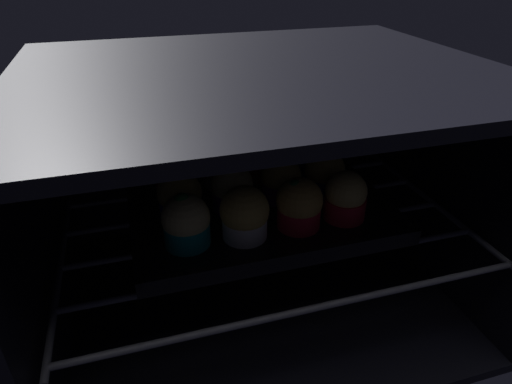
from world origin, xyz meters
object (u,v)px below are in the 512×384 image
muffin_row1_col0 (180,196)px  muffin_row1_col3 (324,174)px  muffin_row0_col1 (245,215)px  muffin_row2_col2 (267,162)px  muffin_row0_col2 (299,205)px  muffin_row2_col1 (221,167)px  muffin_row1_col1 (232,189)px  muffin_row2_col3 (310,155)px  muffin_row1_col2 (281,181)px  muffin_row0_col0 (186,222)px  muffin_row2_col0 (174,173)px  muffin_row0_col3 (345,197)px  baking_tray (256,206)px

muffin_row1_col0 → muffin_row1_col3: 21.70cm
muffin_row0_col1 → muffin_row1_col0: (-7.21, 7.34, -0.21)cm
muffin_row1_col0 → muffin_row2_col2: bearing=25.7°
muffin_row0_col1 → muffin_row0_col2: same height
muffin_row0_col1 → muffin_row2_col2: size_ratio=1.08×
muffin_row0_col1 → muffin_row2_col1: bearing=89.1°
muffin_row1_col1 → muffin_row1_col3: bearing=1.3°
muffin_row0_col2 → muffin_row2_col2: 14.32cm
muffin_row2_col1 → muffin_row2_col3: same height
muffin_row1_col2 → muffin_row2_col1: size_ratio=1.00×
muffin_row2_col2 → muffin_row1_col2: bearing=-90.4°
muffin_row0_col0 → muffin_row2_col2: size_ratio=1.09×
muffin_row2_col0 → muffin_row2_col3: size_ratio=1.00×
muffin_row1_col0 → muffin_row2_col3: (22.29, 7.36, -0.03)cm
muffin_row0_col1 → muffin_row2_col3: size_ratio=1.07×
muffin_row0_col3 → muffin_row2_col1: bearing=134.9°
muffin_row2_col1 → muffin_row1_col2: bearing=-42.9°
muffin_row0_col2 → muffin_row2_col2: bearing=89.1°
muffin_row2_col1 → muffin_row1_col1: bearing=-90.4°
muffin_row0_col3 → muffin_row0_col2: bearing=-177.6°
muffin_row0_col2 → muffin_row1_col2: bearing=88.7°
muffin_row0_col2 → muffin_row1_col0: muffin_row0_col2 is taller
muffin_row1_col1 → muffin_row0_col2: bearing=-43.6°
muffin_row1_col2 → muffin_row2_col2: size_ratio=1.00×
muffin_row0_col3 → muffin_row1_col0: (-21.66, 6.80, -0.08)cm
muffin_row0_col1 → muffin_row1_col3: bearing=27.7°
baking_tray → muffin_row2_col0: 13.53cm
muffin_row2_col0 → muffin_row2_col2: size_ratio=1.01×
muffin_row0_col3 → muffin_row2_col3: (0.63, 14.16, -0.11)cm
muffin_row1_col3 → muffin_row2_col2: (-6.72, 6.96, -0.22)cm
muffin_row2_col3 → muffin_row0_col1: bearing=-135.7°
muffin_row1_col0 → muffin_row2_col3: 23.47cm
muffin_row2_col3 → muffin_row2_col0: bearing=179.6°
muffin_row1_col2 → muffin_row1_col3: size_ratio=0.95×
muffin_row1_col1 → muffin_row2_col1: (0.05, 7.51, -0.20)cm
muffin_row1_col3 → muffin_row2_col3: size_ratio=1.05×
muffin_row1_col3 → muffin_row2_col0: (-21.59, 7.27, -0.24)cm
muffin_row1_col0 → muffin_row1_col1: size_ratio=1.04×
muffin_row1_col2 → muffin_row0_col2: bearing=-91.3°
baking_tray → muffin_row2_col2: bearing=60.1°
muffin_row0_col2 → muffin_row2_col1: muffin_row0_col2 is taller
muffin_row0_col1 → muffin_row2_col0: (-7.10, 14.88, -0.34)cm
muffin_row1_col3 → muffin_row1_col1: bearing=-178.7°
muffin_row2_col0 → muffin_row1_col0: bearing=-90.9°
muffin_row0_col2 → muffin_row2_col2: (0.21, 14.31, -0.31)cm
muffin_row0_col0 → muffin_row0_col3: muffin_row0_col0 is taller
muffin_row1_col1 → muffin_row0_col3: bearing=-25.3°
muffin_row1_col2 → muffin_row2_col2: (0.04, 6.72, -0.03)cm
muffin_row1_col3 → muffin_row0_col0: bearing=-162.1°
muffin_row0_col0 → muffin_row2_col0: size_ratio=1.08×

